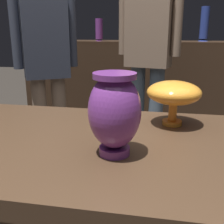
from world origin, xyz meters
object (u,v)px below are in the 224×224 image
at_px(vase_tall_behind, 174,94).
at_px(shelf_vase_right, 204,25).
at_px(vase_centerpiece, 115,111).
at_px(shelf_vase_far_left, 50,32).
at_px(shelf_vase_left, 99,30).
at_px(visitor_center_back, 149,44).
at_px(visitor_near_left, 46,59).
at_px(shelf_vase_center, 151,35).

relative_size(vase_tall_behind, shelf_vase_right, 0.54).
xyz_separation_m(vase_centerpiece, shelf_vase_far_left, (-1.07, 2.22, 0.17)).
height_order(shelf_vase_left, visitor_center_back, visitor_center_back).
relative_size(shelf_vase_left, visitor_center_back, 0.13).
xyz_separation_m(shelf_vase_right, visitor_near_left, (-1.24, -1.04, -0.25)).
relative_size(vase_centerpiece, shelf_vase_right, 0.64).
relative_size(vase_centerpiece, visitor_near_left, 0.14).
bearing_deg(shelf_vase_far_left, shelf_vase_right, 5.33).
height_order(vase_centerpiece, shelf_vase_right, shelf_vase_right).
relative_size(vase_tall_behind, visitor_center_back, 0.10).
distance_m(shelf_vase_center, visitor_near_left, 1.27).
bearing_deg(vase_centerpiece, shelf_vase_left, 103.81).
bearing_deg(shelf_vase_right, shelf_vase_center, -179.42).
bearing_deg(shelf_vase_center, vase_centerpiece, -89.32).
bearing_deg(vase_tall_behind, shelf_vase_far_left, 121.96).
xyz_separation_m(vase_centerpiece, visitor_near_left, (-0.74, 1.32, -0.02)).
bearing_deg(visitor_near_left, shelf_vase_center, -155.75).
distance_m(shelf_vase_far_left, visitor_center_back, 1.31).
relative_size(vase_tall_behind, shelf_vase_far_left, 1.09).
height_order(vase_centerpiece, visitor_near_left, visitor_near_left).
relative_size(visitor_near_left, visitor_center_back, 0.90).
xyz_separation_m(vase_centerpiece, shelf_vase_center, (-0.03, 2.36, 0.13)).
relative_size(shelf_vase_far_left, shelf_vase_center, 0.86).
bearing_deg(shelf_vase_center, shelf_vase_left, -166.30).
distance_m(vase_tall_behind, visitor_near_left, 1.39).
relative_size(vase_tall_behind, shelf_vase_center, 0.94).
xyz_separation_m(shelf_vase_right, shelf_vase_left, (-1.04, -0.13, -0.05)).
height_order(vase_centerpiece, shelf_vase_left, shelf_vase_left).
xyz_separation_m(vase_centerpiece, visitor_center_back, (-0.00, 1.47, 0.09)).
xyz_separation_m(shelf_vase_center, shelf_vase_left, (-0.52, -0.13, 0.05)).
bearing_deg(visitor_center_back, shelf_vase_far_left, -21.56).
relative_size(shelf_vase_right, shelf_vase_center, 1.74).
bearing_deg(visitor_near_left, vase_tall_behind, 99.11).
distance_m(vase_tall_behind, shelf_vase_far_left, 2.31).
height_order(shelf_vase_center, visitor_near_left, visitor_near_left).
height_order(shelf_vase_right, shelf_vase_far_left, shelf_vase_right).
bearing_deg(visitor_near_left, vase_centerpiece, 88.30).
bearing_deg(shelf_vase_left, vase_tall_behind, -70.44).
bearing_deg(shelf_vase_far_left, shelf_vase_center, 7.68).
xyz_separation_m(vase_tall_behind, shelf_vase_far_left, (-1.22, 1.95, 0.17)).
xyz_separation_m(vase_centerpiece, shelf_vase_left, (-0.55, 2.23, 0.18)).
xyz_separation_m(shelf_vase_right, shelf_vase_far_left, (-1.56, -0.15, -0.07)).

